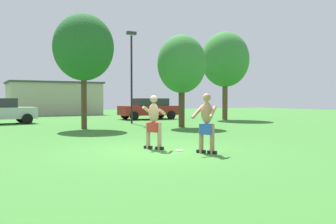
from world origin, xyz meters
TOP-DOWN VIEW (x-y plane):
  - ground_plane at (0.00, 0.00)m, footprint 80.00×80.00m
  - player_with_cap at (0.13, 0.36)m, footprint 0.74×0.75m
  - player_in_blue at (1.05, -1.16)m, footprint 0.74×0.75m
  - frisbee at (0.63, -0.32)m, footprint 0.24×0.24m
  - car_red_far_end at (7.03, 15.46)m, footprint 4.31×2.05m
  - lamp_post at (4.02, 11.55)m, footprint 0.60×0.24m
  - outbuilding_behind_lot at (2.35, 27.74)m, footprint 8.65×6.22m
  - tree_left_field at (5.23, 7.42)m, footprint 2.62×2.62m
  - tree_right_field at (11.74, 12.21)m, footprint 3.51×3.51m
  - tree_behind_players at (0.30, 8.94)m, footprint 3.09×3.09m

SIDE VIEW (x-z plane):
  - ground_plane at x=0.00m, z-range 0.00..0.00m
  - frisbee at x=0.63m, z-range 0.00..0.03m
  - car_red_far_end at x=7.03m, z-range 0.03..1.61m
  - player_in_blue at x=1.05m, z-range 0.05..1.74m
  - player_with_cap at x=0.13m, z-range 0.08..1.74m
  - outbuilding_behind_lot at x=2.35m, z-range 0.01..3.20m
  - tree_left_field at x=5.23m, z-range 0.90..5.90m
  - lamp_post at x=4.02m, z-range 0.65..6.37m
  - tree_behind_players at x=0.30m, z-range 1.22..7.11m
  - tree_right_field at x=11.74m, z-range 1.19..7.66m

